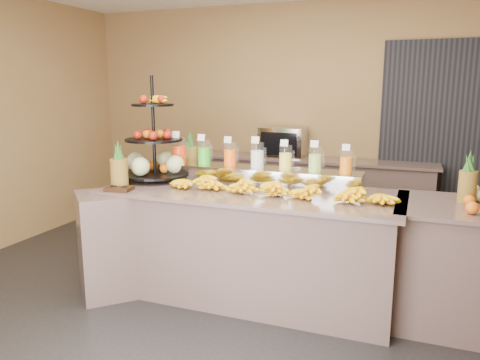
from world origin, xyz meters
The scene contains 19 objects.
ground centered at (0.00, 0.00, 0.00)m, with size 6.00×6.00×0.00m, color black.
room_envelope centered at (0.19, 0.79, 1.88)m, with size 6.04×5.02×2.82m.
buffet_counter centered at (-0.12, 0.26, 0.47)m, with size 2.75×1.25×0.93m.
right_counter centered at (1.70, 0.40, 0.47)m, with size 1.08×0.88×0.93m.
back_ledge centered at (0.00, 2.25, 0.47)m, with size 3.10×0.55×0.93m.
pitcher_tray centered at (-0.04, 0.58, 1.01)m, with size 1.85×0.30×0.15m, color gray.
juice_pitcher_orange_a centered at (-0.82, 0.58, 1.19)m, with size 0.13×0.13×0.31m.
juice_pitcher_green centered at (-0.56, 0.58, 1.18)m, with size 0.12×0.13×0.29m.
juice_pitcher_orange_b centered at (-0.30, 0.58, 1.18)m, with size 0.12×0.12×0.28m.
juice_pitcher_milk centered at (-0.04, 0.58, 1.18)m, with size 0.12×0.13×0.29m.
juice_pitcher_lemon centered at (0.22, 0.58, 1.17)m, with size 0.11×0.12×0.28m.
juice_pitcher_lime centered at (0.48, 0.58, 1.17)m, with size 0.12×0.12×0.28m.
juice_pitcher_orange_c centered at (0.74, 0.58, 1.17)m, with size 0.11×0.11×0.26m.
banana_heap centered at (0.25, 0.25, 1.00)m, with size 1.91×0.17×0.16m.
fruit_stand centered at (-0.96, 0.45, 1.17)m, with size 0.74×0.74×0.96m.
condiment_caddy centered at (-1.04, -0.09, 0.95)m, with size 0.21×0.16×0.03m, color black.
pineapple_left_a centered at (-1.09, 0.01, 1.08)m, with size 0.15×0.15×0.41m.
pineapple_left_b centered at (-0.81, 0.80, 1.09)m, with size 0.15×0.15×0.43m.
oven_warmer centered at (-0.28, 2.25, 1.11)m, with size 0.55×0.38×0.36m, color gray.
Camera 1 is at (1.30, -3.30, 1.80)m, focal length 35.00 mm.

